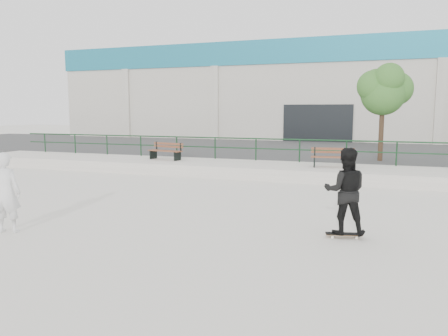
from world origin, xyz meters
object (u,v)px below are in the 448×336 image
at_px(bench_left, 166,151).
at_px(bench_right, 333,157).
at_px(seated_skater, 6,193).
at_px(skateboard, 344,234).
at_px(tree, 384,89).
at_px(standing_skater, 345,191).

bearing_deg(bench_left, bench_right, 10.58).
bearing_deg(seated_skater, bench_right, -135.82).
height_order(bench_right, skateboard, bench_right).
xyz_separation_m(bench_left, tree, (9.46, 2.83, 2.85)).
height_order(bench_left, seated_skater, seated_skater).
relative_size(bench_right, standing_skater, 0.93).
xyz_separation_m(skateboard, standing_skater, (0.00, 0.00, 0.97)).
height_order(tree, seated_skater, tree).
relative_size(standing_skater, seated_skater, 1.02).
relative_size(bench_right, seated_skater, 0.95).
height_order(tree, skateboard, tree).
bearing_deg(seated_skater, bench_left, -97.61).
relative_size(tree, seated_skater, 2.33).
height_order(bench_right, seated_skater, seated_skater).
relative_size(tree, skateboard, 5.37).
relative_size(skateboard, standing_skater, 0.43).
bearing_deg(tree, bench_right, -121.42).
xyz_separation_m(tree, skateboard, (-0.75, -11.33, -3.67)).
bearing_deg(standing_skater, skateboard, 180.00).
bearing_deg(bench_left, seated_skater, -70.61).
height_order(standing_skater, seated_skater, standing_skater).
bearing_deg(bench_left, skateboard, -32.28).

